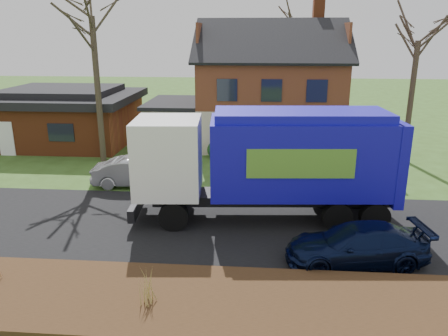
{
  "coord_description": "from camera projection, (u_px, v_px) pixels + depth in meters",
  "views": [
    {
      "loc": [
        1.3,
        -15.47,
        7.16
      ],
      "look_at": [
        -0.15,
        2.5,
        1.6
      ],
      "focal_mm": 35.0,
      "sensor_mm": 36.0,
      "label": 1
    }
  ],
  "objects": [
    {
      "name": "grass_clump_mid",
      "position": [
        148.0,
        285.0,
        11.54
      ],
      "size": [
        0.36,
        0.3,
        1.01
      ],
      "color": "#A38B48",
      "rests_on": "mulch_verge"
    },
    {
      "name": "ranch_house",
      "position": [
        63.0,
        116.0,
        29.72
      ],
      "size": [
        9.8,
        8.2,
        3.7
      ],
      "color": "brown",
      "rests_on": "ground"
    },
    {
      "name": "navy_wagon",
      "position": [
        356.0,
        245.0,
        14.04
      ],
      "size": [
        4.76,
        2.48,
        1.32
      ],
      "primitive_type": "imported",
      "rotation": [
        0.0,
        0.0,
        -1.43
      ],
      "color": "black",
      "rests_on": "ground"
    },
    {
      "name": "silver_sedan",
      "position": [
        137.0,
        172.0,
        21.28
      ],
      "size": [
        4.32,
        1.83,
        1.39
      ],
      "primitive_type": "imported",
      "rotation": [
        0.0,
        0.0,
        1.66
      ],
      "color": "#9FA2A6",
      "rests_on": "ground"
    },
    {
      "name": "tree_back",
      "position": [
        295.0,
        11.0,
        35.18
      ],
      "size": [
        3.37,
        3.37,
        10.67
      ],
      "color": "#3A2C22",
      "rests_on": "ground"
    },
    {
      "name": "garbage_truck",
      "position": [
        271.0,
        158.0,
        16.96
      ],
      "size": [
        10.43,
        3.51,
        4.39
      ],
      "rotation": [
        0.0,
        0.0,
        0.08
      ],
      "color": "black",
      "rests_on": "ground"
    },
    {
      "name": "mulch_verge",
      "position": [
        207.0,
        303.0,
        11.86
      ],
      "size": [
        80.0,
        3.5,
        0.3
      ],
      "primitive_type": "cube",
      "color": "#311F10",
      "rests_on": "ground"
    },
    {
      "name": "main_house",
      "position": [
        263.0,
        83.0,
        28.9
      ],
      "size": [
        12.95,
        8.95,
        9.26
      ],
      "color": "beige",
      "rests_on": "ground"
    },
    {
      "name": "ground",
      "position": [
        223.0,
        226.0,
        16.95
      ],
      "size": [
        120.0,
        120.0,
        0.0
      ],
      "primitive_type": "plane",
      "color": "#334F1A",
      "rests_on": "ground"
    },
    {
      "name": "tree_front_east",
      "position": [
        421.0,
        19.0,
        23.39
      ],
      "size": [
        3.5,
        3.5,
        9.73
      ],
      "color": "#413127",
      "rests_on": "ground"
    },
    {
      "name": "road",
      "position": [
        223.0,
        226.0,
        16.95
      ],
      "size": [
        80.0,
        7.0,
        0.02
      ],
      "primitive_type": "cube",
      "color": "black",
      "rests_on": "ground"
    }
  ]
}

